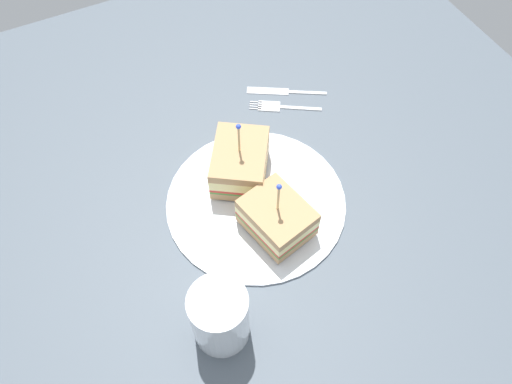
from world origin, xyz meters
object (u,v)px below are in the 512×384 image
object	(u,v)px
plate	(256,201)
knife	(282,91)
sandwich_half_front	(277,218)
fork	(277,106)
drink_glass	(220,318)
sandwich_half_back	(242,162)

from	to	relation	value
plate	knife	distance (cm)	22.30
sandwich_half_front	fork	distance (cm)	23.08
sandwich_half_front	drink_glass	xyz separation A→B (cm)	(12.64, 9.62, 1.20)
sandwich_half_back	knife	bearing A→B (deg)	-136.78
plate	drink_glass	xyz separation A→B (cm)	(12.08, 14.81, 4.08)
plate	sandwich_half_front	distance (cm)	5.96
sandwich_half_front	knife	distance (cm)	26.51
plate	sandwich_half_back	xyz separation A→B (cm)	(-0.29, -5.13, 3.17)
sandwich_half_front	sandwich_half_back	size ratio (longest dim) A/B	0.84
plate	knife	xyz separation A→B (cm)	(-13.62, -17.66, -0.24)
sandwich_half_back	knife	xyz separation A→B (cm)	(-13.33, -12.53, -3.41)
drink_glass	sandwich_half_back	bearing A→B (deg)	-121.82
plate	knife	bearing A→B (deg)	-127.65
drink_glass	knife	xyz separation A→B (cm)	(-25.71, -32.47, -4.33)
plate	drink_glass	world-z (taller)	drink_glass
fork	drink_glass	bearing A→B (deg)	51.76
sandwich_half_back	knife	world-z (taller)	sandwich_half_back
sandwich_half_back	drink_glass	distance (cm)	23.48
drink_glass	knife	distance (cm)	41.64
fork	knife	distance (cm)	3.51
plate	sandwich_half_back	world-z (taller)	sandwich_half_back
plate	drink_glass	size ratio (longest dim) A/B	2.59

